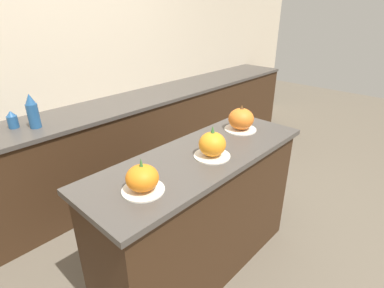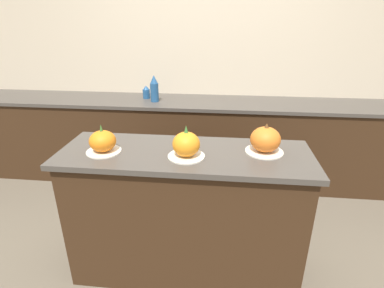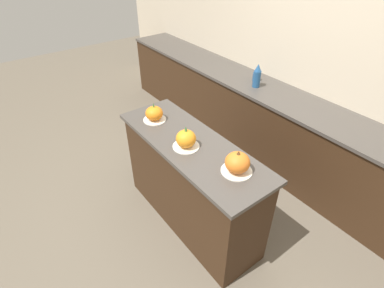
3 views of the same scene
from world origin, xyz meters
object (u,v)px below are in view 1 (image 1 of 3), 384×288
bottle_tall (33,112)px  bottle_short (12,120)px  pumpkin_cake_right (241,120)px  pumpkin_cake_center (212,145)px  pumpkin_cake_left (142,179)px

bottle_tall → bottle_short: (-0.12, 0.12, -0.06)m
pumpkin_cake_right → bottle_tall: (-0.98, 1.26, 0.01)m
pumpkin_cake_right → bottle_short: 1.77m
pumpkin_cake_right → pumpkin_cake_center: bearing=-165.9°
pumpkin_cake_left → bottle_tall: 1.37m
pumpkin_cake_center → pumpkin_cake_right: size_ratio=0.95×
pumpkin_cake_left → pumpkin_cake_center: 0.52m
pumpkin_cake_left → pumpkin_cake_right: bearing=6.1°
pumpkin_cake_right → bottle_tall: bottle_tall is taller
pumpkin_cake_left → bottle_short: bearing=94.0°
pumpkin_cake_center → bottle_tall: bottle_tall is taller
bottle_tall → bottle_short: bearing=134.7°
pumpkin_cake_left → pumpkin_cake_right: size_ratio=0.91×
pumpkin_cake_left → bottle_tall: bearing=89.3°
pumpkin_cake_right → bottle_short: bearing=128.6°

